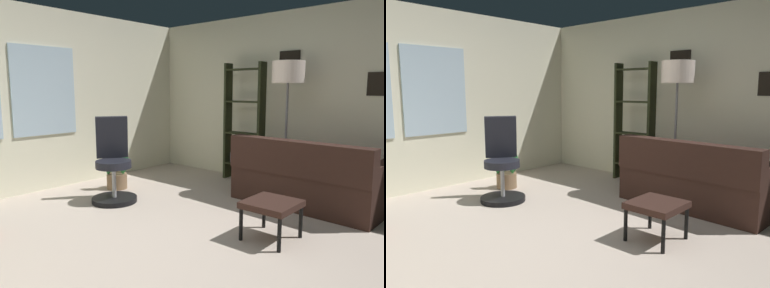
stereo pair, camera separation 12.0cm
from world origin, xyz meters
TOP-DOWN VIEW (x-y plane):
  - ground_plane at (0.00, 0.00)m, footprint 5.16×5.39m
  - wall_back_with_windows at (-0.02, 2.74)m, footprint 5.16×0.12m
  - wall_right_with_frames at (2.63, -0.00)m, footprint 0.12×5.39m
  - couch at (1.95, -0.46)m, footprint 1.50×1.80m
  - footstool at (0.62, -0.55)m, footprint 0.48×0.45m
  - office_chair at (0.40, 1.55)m, footprint 0.58×0.60m
  - bookshelf at (2.36, 0.90)m, footprint 0.18×0.64m
  - floor_lamp at (2.09, 0.07)m, footprint 0.42×0.42m
  - potted_plant at (0.77, 1.98)m, footprint 0.40×0.32m

SIDE VIEW (x-z plane):
  - ground_plane at x=0.00m, z-range -0.10..0.00m
  - potted_plant at x=0.77m, z-range -0.08..0.57m
  - couch at x=1.95m, z-range -0.11..0.71m
  - footstool at x=0.62m, z-range 0.13..0.50m
  - office_chair at x=0.40m, z-range -0.11..0.95m
  - bookshelf at x=2.36m, z-range -0.10..1.69m
  - wall_right_with_frames at x=2.63m, z-range 0.00..2.50m
  - wall_back_with_windows at x=-0.02m, z-range 0.01..2.51m
  - floor_lamp at x=2.09m, z-range 0.65..2.41m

